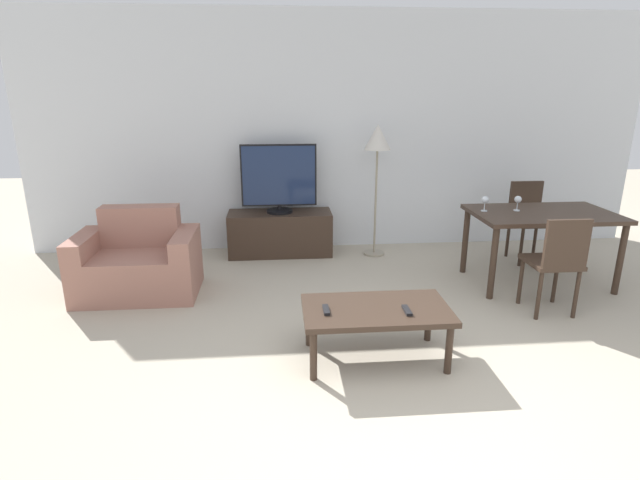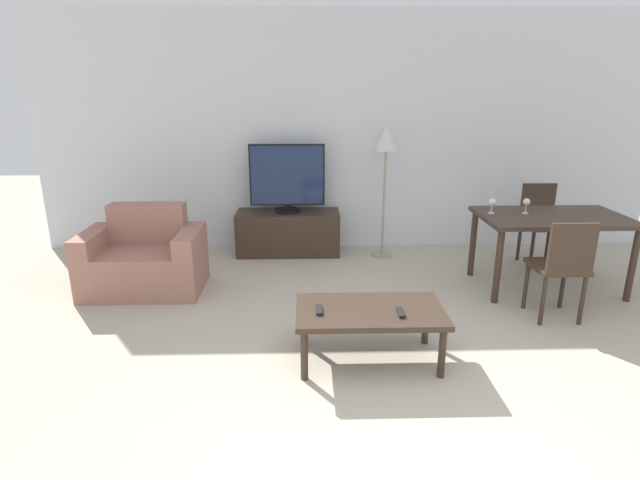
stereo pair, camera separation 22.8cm
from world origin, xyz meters
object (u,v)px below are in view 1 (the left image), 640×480
Objects in this scene: wine_glass_left at (518,200)px; wine_glass_center at (485,201)px; armchair at (138,264)px; dining_chair_near at (557,259)px; dining_chair_far at (528,216)px; dining_table at (542,221)px; tv at (279,179)px; floor_lamp at (377,145)px; tv_stand at (280,233)px; coffee_table at (376,313)px; remote_secondary at (326,310)px; remote_primary at (407,310)px.

wine_glass_center is at bearing 178.48° from wine_glass_left.
armchair is 3.70m from dining_chair_near.
dining_chair_near is 5.95× the size of wine_glass_left.
dining_table is at bearing -108.27° from dining_chair_far.
dining_chair_far is at bearing -8.39° from tv.
tv_stand is at bearing 174.00° from floor_lamp.
coffee_table is 6.84× the size of remote_secondary.
armchair reaches higher than remote_secondary.
floor_lamp is at bearing -6.00° from tv_stand.
remote_primary is 1.90m from wine_glass_center.
wine_glass_center reaches higher than armchair.
tv is 2.68m from remote_primary.
wine_glass_left is at bearing -24.43° from tv.
dining_chair_far is 5.95× the size of wine_glass_center.
dining_table reaches higher than remote_primary.
remote_secondary is at bearing -40.87° from armchair.
wine_glass_left is (0.00, 0.78, 0.33)m from dining_chair_near.
dining_chair_far is (4.08, 0.64, 0.21)m from armchair.
wine_glass_left reaches higher than dining_table.
coffee_table is 2.30m from dining_table.
tv_stand is 2.93m from dining_chair_near.
floor_lamp is (0.44, 2.31, 0.90)m from coffee_table.
wine_glass_left is (3.62, 0.00, 0.53)m from armchair.
remote_primary is (-1.67, -1.39, -0.23)m from dining_table.
armchair reaches higher than tv_stand.
floor_lamp is (-1.43, 1.00, 0.62)m from dining_table.
dining_table is 2.60m from remote_secondary.
dining_chair_far is 1.85m from floor_lamp.
floor_lamp reaches higher than armchair.
tv is 2.81m from dining_chair_far.
dining_chair_near is 2.22m from floor_lamp.
tv is 2.51m from remote_secondary.
coffee_table is at bearing -74.99° from tv.
floor_lamp is (2.42, 0.93, 0.97)m from armchair.
remote_secondary is (1.63, -1.41, 0.12)m from armchair.
wine_glass_center is (-0.32, 0.01, 0.00)m from wine_glass_left.
dining_table is 0.59m from wine_glass_center.
dining_table is at bearing 71.73° from dining_chair_near.
floor_lamp is 10.17× the size of wine_glass_left.
wine_glass_center is (1.32, 1.39, 0.47)m from coffee_table.
wine_glass_center is (1.12, 1.47, 0.42)m from remote_primary.
armchair is at bearing 167.81° from dining_chair_near.
tv_stand is 7.86× the size of remote_primary.
dining_table is (2.52, -1.12, 0.39)m from tv_stand.
dining_chair_far is 3.20m from remote_secondary.
dining_chair_far is at bearing 53.72° from wine_glass_left.
remote_secondary is (-0.79, -2.34, -0.85)m from floor_lamp.
tv is at bearing -90.00° from tv_stand.
dining_chair_far is (0.47, 1.42, 0.00)m from dining_chair_near.
remote_primary is (2.18, -1.46, 0.12)m from armchair.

